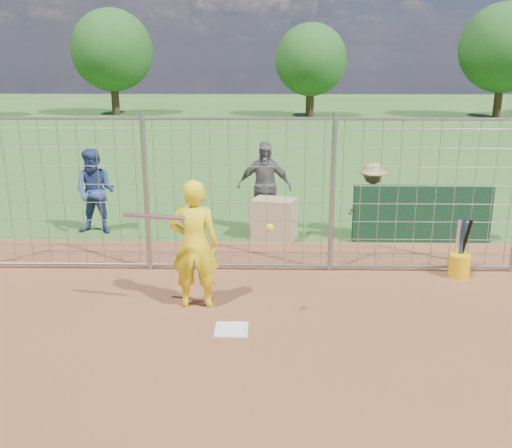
{
  "coord_description": "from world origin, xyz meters",
  "views": [
    {
      "loc": [
        0.45,
        -6.92,
        3.4
      ],
      "look_at": [
        0.3,
        0.8,
        1.15
      ],
      "focal_mm": 40.0,
      "sensor_mm": 36.0,
      "label": 1
    }
  ],
  "objects_px": {
    "bystander_c": "(371,200)",
    "bucket_with_bats": "(459,262)",
    "bystander_a": "(95,192)",
    "bystander_b": "(264,187)",
    "equipment_bin": "(274,219)",
    "batter": "(194,245)"
  },
  "relations": [
    {
      "from": "bystander_c",
      "to": "bucket_with_bats",
      "type": "height_order",
      "value": "bystander_c"
    },
    {
      "from": "bystander_a",
      "to": "bucket_with_bats",
      "type": "distance_m",
      "value": 6.93
    },
    {
      "from": "bystander_b",
      "to": "bystander_a",
      "type": "bearing_deg",
      "value": -173.14
    },
    {
      "from": "bystander_b",
      "to": "equipment_bin",
      "type": "bearing_deg",
      "value": -63.61
    },
    {
      "from": "bystander_c",
      "to": "bystander_a",
      "type": "bearing_deg",
      "value": -22.46
    },
    {
      "from": "batter",
      "to": "equipment_bin",
      "type": "bearing_deg",
      "value": -111.9
    },
    {
      "from": "equipment_bin",
      "to": "bystander_c",
      "type": "bearing_deg",
      "value": 24.15
    },
    {
      "from": "bystander_a",
      "to": "bystander_b",
      "type": "xyz_separation_m",
      "value": [
        3.35,
        0.16,
        0.07
      ]
    },
    {
      "from": "bystander_a",
      "to": "bystander_c",
      "type": "relative_size",
      "value": 1.17
    },
    {
      "from": "bystander_b",
      "to": "bucket_with_bats",
      "type": "relative_size",
      "value": 1.89
    },
    {
      "from": "bucket_with_bats",
      "to": "bystander_a",
      "type": "bearing_deg",
      "value": 160.61
    },
    {
      "from": "bystander_c",
      "to": "equipment_bin",
      "type": "height_order",
      "value": "bystander_c"
    },
    {
      "from": "bystander_a",
      "to": "bystander_b",
      "type": "relative_size",
      "value": 0.93
    },
    {
      "from": "batter",
      "to": "bystander_b",
      "type": "relative_size",
      "value": 1.0
    },
    {
      "from": "equipment_bin",
      "to": "bucket_with_bats",
      "type": "xyz_separation_m",
      "value": [
        2.95,
        -1.96,
        -0.15
      ]
    },
    {
      "from": "batter",
      "to": "equipment_bin",
      "type": "distance_m",
      "value": 3.41
    },
    {
      "from": "batter",
      "to": "bystander_a",
      "type": "bearing_deg",
      "value": -57.48
    },
    {
      "from": "batter",
      "to": "bystander_a",
      "type": "relative_size",
      "value": 1.08
    },
    {
      "from": "batter",
      "to": "bucket_with_bats",
      "type": "bearing_deg",
      "value": -165.51
    },
    {
      "from": "batter",
      "to": "bystander_c",
      "type": "bearing_deg",
      "value": -133.72
    },
    {
      "from": "bystander_c",
      "to": "equipment_bin",
      "type": "relative_size",
      "value": 1.82
    },
    {
      "from": "bystander_b",
      "to": "equipment_bin",
      "type": "relative_size",
      "value": 2.3
    }
  ]
}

